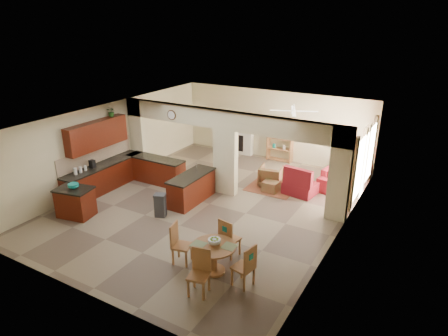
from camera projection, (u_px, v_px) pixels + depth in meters
The scene contains 39 objects.
floor at pixel (210, 204), 12.61m from camera, with size 10.00×10.00×0.00m, color #7C6D56.
ceiling at pixel (208, 117), 11.60m from camera, with size 10.00×10.00×0.00m, color white.
wall_back at pixel (274, 125), 16.14m from camera, with size 8.00×8.00×0.00m, color beige.
wall_front at pixel (78, 237), 8.06m from camera, with size 8.00×8.00×0.00m, color beige.
wall_left at pixel (112, 143), 13.97m from camera, with size 10.00×10.00×0.00m, color beige.
wall_right at pixel (341, 189), 10.24m from camera, with size 10.00×10.00×0.00m, color beige.
partition_left_pier at pixel (138, 137), 14.63m from camera, with size 0.60×0.25×2.80m, color beige.
partition_center_pier at pixel (225, 162), 13.02m from camera, with size 0.80×0.25×2.20m, color beige.
partition_right_pier at pixel (340, 175), 11.19m from camera, with size 0.60×0.25×2.80m, color beige.
partition_header at pixel (225, 120), 12.51m from camera, with size 8.00×0.25×0.60m, color beige.
kitchen_counter at pixel (126, 174), 13.76m from camera, with size 2.52×3.29×1.48m.
upper_cabinets at pixel (97, 135), 13.05m from camera, with size 0.35×2.40×0.90m, color #481008.
peninsula at pixel (192, 188), 12.63m from camera, with size 0.70×1.85×0.91m.
wall_clock at pixel (171, 115), 13.34m from camera, with size 0.34×0.34×0.03m, color #4E311A.
rug at pixel (271, 188), 13.74m from camera, with size 1.60×1.30×0.01m, color brown.
fireplace at pixel (237, 139), 17.04m from camera, with size 1.60×0.35×1.20m.
shelving_unit at pixel (280, 139), 16.01m from camera, with size 1.00×0.32×1.80m, color #A05C37.
window_a at pixel (359, 168), 12.18m from camera, with size 0.02×0.90×1.90m, color white.
window_b at pixel (370, 153), 13.56m from camera, with size 0.02×0.90×1.90m, color white.
glazed_door at pixel (364, 165), 12.93m from camera, with size 0.02×0.70×2.10m, color white.
drape_a_left at pixel (353, 175), 11.72m from camera, with size 0.10×0.28×2.30m, color #431B1A.
drape_a_right at pixel (362, 162), 12.69m from camera, with size 0.10×0.28×2.30m, color #431B1A.
drape_b_left at pixel (365, 158), 13.09m from camera, with size 0.10×0.28×2.30m, color #431B1A.
drape_b_right at pixel (373, 148), 14.06m from camera, with size 0.10×0.28×2.30m, color #431B1A.
ceiling_fan at pixel (294, 111), 13.41m from camera, with size 1.00×1.00×0.10m, color white.
kitchen_island at pixel (75, 202), 11.72m from camera, with size 1.14×0.91×0.88m.
teal_bowl at pixel (73, 186), 11.54m from camera, with size 0.31×0.31×0.14m, color #12827A.
trash_can at pixel (160, 206), 11.73m from camera, with size 0.31×0.26×0.66m, color #323234.
dining_table at pixel (214, 254), 9.13m from camera, with size 1.03×1.03×0.70m.
fruit_bowl at pixel (214, 241), 9.07m from camera, with size 0.29×0.29×0.15m, color #6DA924.
sofa at pixel (346, 175), 13.92m from camera, with size 0.99×2.52×0.74m, color maroon.
chaise at pixel (300, 188), 13.27m from camera, with size 1.00×0.81×0.40m, color maroon.
armchair at pixel (271, 176), 13.86m from camera, with size 0.76×0.78×0.71m, color maroon.
ottoman at pixel (271, 186), 13.45m from camera, with size 0.50×0.50×0.36m, color maroon.
plant at pixel (111, 112), 13.42m from camera, with size 0.30×0.26×0.33m, color #194D14.
chair_north at pixel (228, 237), 9.69m from camera, with size 0.49×0.49×1.02m.
chair_east at pixel (246, 265), 8.60m from camera, with size 0.49×0.49×1.02m.
chair_south at pixel (200, 270), 8.44m from camera, with size 0.50×0.50×1.02m.
chair_west at pixel (178, 242), 9.48m from camera, with size 0.50×0.50×1.02m.
Camera 1 is at (6.06, -9.61, 5.61)m, focal length 32.00 mm.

